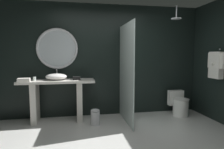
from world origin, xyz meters
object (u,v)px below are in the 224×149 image
at_px(tumbler_cup, 34,79).
at_px(rain_shower_head, 176,18).
at_px(toilet, 179,104).
at_px(waste_bin, 95,117).
at_px(vessel_sink, 56,77).
at_px(hanging_bathrobe, 216,64).
at_px(folded_hand_towel, 24,80).
at_px(tissue_box, 77,78).
at_px(round_wall_mirror, 57,49).

bearing_deg(tumbler_cup, rain_shower_head, -5.18).
height_order(toilet, waste_bin, toilet).
bearing_deg(vessel_sink, waste_bin, -27.94).
bearing_deg(rain_shower_head, waste_bin, -175.80).
height_order(vessel_sink, hanging_bathrobe, hanging_bathrobe).
xyz_separation_m(tumbler_cup, waste_bin, (1.23, -0.41, -0.77)).
bearing_deg(folded_hand_towel, hanging_bathrobe, -7.36).
bearing_deg(vessel_sink, folded_hand_towel, -163.50).
distance_m(tissue_box, round_wall_mirror, 0.81).
xyz_separation_m(round_wall_mirror, rain_shower_head, (2.57, -0.50, 0.67)).
distance_m(round_wall_mirror, waste_bin, 1.72).
distance_m(hanging_bathrobe, waste_bin, 2.75).
relative_size(vessel_sink, toilet, 0.79).
height_order(tumbler_cup, folded_hand_towel, tumbler_cup).
xyz_separation_m(tissue_box, hanging_bathrobe, (2.88, -0.62, 0.31)).
bearing_deg(hanging_bathrobe, tumbler_cup, 169.78).
bearing_deg(tissue_box, waste_bin, -44.38).
bearing_deg(rain_shower_head, vessel_sink, 173.68).
height_order(round_wall_mirror, waste_bin, round_wall_mirror).
height_order(round_wall_mirror, folded_hand_towel, round_wall_mirror).
bearing_deg(tissue_box, folded_hand_towel, -173.55).
bearing_deg(vessel_sink, hanging_bathrobe, -11.75).
height_order(waste_bin, folded_hand_towel, folded_hand_towel).
bearing_deg(tumbler_cup, toilet, -1.78).
height_order(toilet, folded_hand_towel, folded_hand_towel).
height_order(vessel_sink, tumbler_cup, vessel_sink).
height_order(rain_shower_head, hanging_bathrobe, rain_shower_head).
distance_m(round_wall_mirror, folded_hand_towel, 0.98).
bearing_deg(waste_bin, tumbler_cup, 161.76).
bearing_deg(vessel_sink, toilet, -2.29).
xyz_separation_m(round_wall_mirror, hanging_bathrobe, (3.29, -0.91, -0.33)).
height_order(tumbler_cup, rain_shower_head, rain_shower_head).
relative_size(round_wall_mirror, hanging_bathrobe, 1.44).
relative_size(tissue_box, waste_bin, 0.48).
relative_size(waste_bin, folded_hand_towel, 1.43).
bearing_deg(rain_shower_head, tumbler_cup, 174.82).
xyz_separation_m(tissue_box, folded_hand_towel, (-1.04, -0.12, 0.00)).
relative_size(vessel_sink, tumbler_cup, 5.54).
distance_m(rain_shower_head, hanging_bathrobe, 1.29).
xyz_separation_m(rain_shower_head, toilet, (0.24, 0.17, -1.98)).
bearing_deg(folded_hand_towel, waste_bin, -9.57).
distance_m(waste_bin, folded_hand_towel, 1.61).
relative_size(rain_shower_head, waste_bin, 0.87).
height_order(tissue_box, hanging_bathrobe, hanging_bathrobe).
relative_size(round_wall_mirror, toilet, 1.61).
height_order(vessel_sink, folded_hand_towel, vessel_sink).
relative_size(tumbler_cup, rain_shower_head, 0.28).
height_order(round_wall_mirror, toilet, round_wall_mirror).
xyz_separation_m(round_wall_mirror, folded_hand_towel, (-0.63, -0.40, -0.64)).
bearing_deg(hanging_bathrobe, waste_bin, 173.89).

